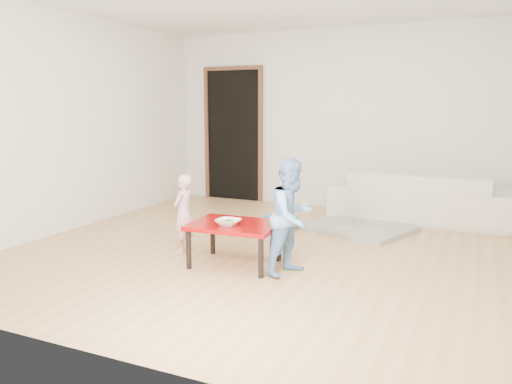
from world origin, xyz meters
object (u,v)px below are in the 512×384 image
Objects in this scene: child_blue at (292,217)px; child_pink at (183,213)px; sofa at (418,196)px; bowl at (228,222)px; red_table at (235,244)px; basin at (280,224)px.

child_pink is at bearing 99.90° from child_blue.
sofa is 9.88× the size of bowl.
child_blue is at bearing 80.44° from child_pink.
red_table is 1.77× the size of basin.
sofa is 2.13× the size of child_blue.
bowl is at bearing 117.48° from child_blue.
basin is (-0.09, 1.56, -0.36)m from bowl.
child_pink reaches higher than basin.
bowl is 1.60m from basin.
bowl is (-1.39, -2.74, 0.11)m from sofa.
child_pink is at bearing 49.38° from sofa.
bowl is at bearing -86.68° from basin.
child_pink is 1.75× the size of basin.
red_table is 0.78× the size of child_blue.
red_table is (-1.37, -2.64, -0.12)m from sofa.
child_pink is 1.44m from basin.
sofa is 2.74× the size of red_table.
red_table is at bearing 62.05° from sofa.
red_table is at bearing 108.15° from child_blue.
red_table is 1.47m from basin.
bowl is 0.73m from child_pink.
red_table is at bearing 79.41° from bowl.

